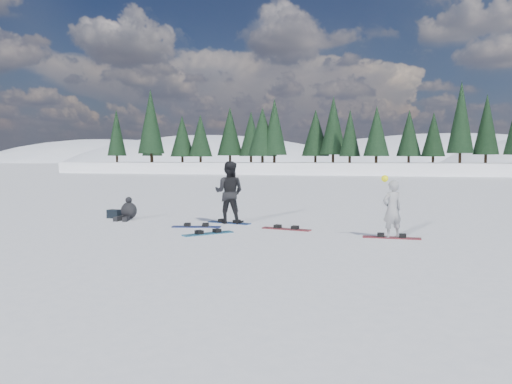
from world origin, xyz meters
TOP-DOWN VIEW (x-y plane):
  - ground at (0.00, 0.00)m, footprint 420.00×420.00m
  - alpine_backdrop at (-11.72, 189.16)m, footprint 412.50×227.00m
  - snowboarder_woman at (2.28, -0.12)m, footprint 0.67×0.63m
  - snowboarder_man at (-2.86, 1.59)m, footprint 1.01×0.80m
  - seated_rider at (-6.54, 1.55)m, footprint 0.63×0.97m
  - gear_bag at (-7.24, 1.80)m, footprint 0.47×0.33m
  - snowboard_woman at (2.29, -0.12)m, footprint 1.50×0.29m
  - snowboard_man at (-2.86, 1.59)m, footprint 1.53×0.59m
  - snowboard_loose_b at (-0.76, 0.70)m, footprint 1.53×0.54m
  - snowboard_loose_c at (-3.53, 0.42)m, footprint 1.52×0.61m
  - snowboard_loose_a at (-2.67, -0.79)m, footprint 1.19×1.32m

SIDE VIEW (x-z plane):
  - alpine_backdrop at x=-11.72m, z-range -40.57..12.63m
  - ground at x=0.00m, z-range 0.00..0.00m
  - snowboard_woman at x=2.29m, z-range 0.00..0.03m
  - snowboard_man at x=-2.86m, z-range 0.00..0.03m
  - snowboard_loose_b at x=-0.76m, z-range 0.00..0.03m
  - snowboard_loose_c at x=-3.53m, z-range 0.00..0.03m
  - snowboard_loose_a at x=-2.67m, z-range 0.00..0.03m
  - gear_bag at x=-7.24m, z-range 0.00..0.30m
  - seated_rider at x=-6.54m, z-range -0.09..0.70m
  - snowboarder_woman at x=2.28m, z-range -0.06..1.63m
  - snowboarder_man at x=-2.86m, z-range 0.00..2.02m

